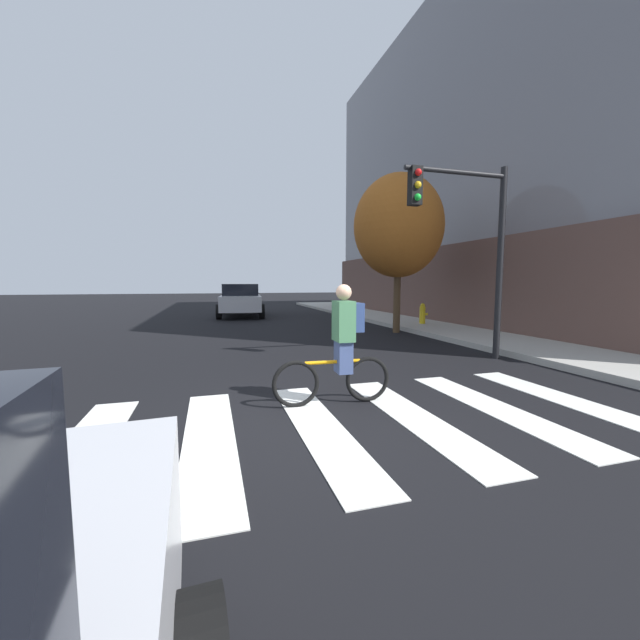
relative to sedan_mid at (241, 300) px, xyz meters
The scene contains 8 objects.
ground_plane 15.50m from the sedan_mid, 91.63° to the right, with size 120.00×120.00×0.00m, color black.
crosswalk_stripes 15.49m from the sedan_mid, 91.09° to the right, with size 8.06×3.30×0.01m.
sedan_mid is the anchor object (origin of this frame).
cyclist 14.70m from the sedan_mid, 89.04° to the right, with size 1.71×0.37×1.69m.
traffic_light_near 13.40m from the sedan_mid, 73.07° to the right, with size 2.47×0.28×4.20m.
fire_hydrant 9.38m from the sedan_mid, 47.64° to the right, with size 0.33×0.22×0.78m.
street_tree_near 9.63m from the sedan_mid, 59.65° to the right, with size 3.01×3.01×5.35m.
corner_building 18.17m from the sedan_mid, 16.85° to the right, with size 17.90×20.99×13.73m.
Camera 1 is at (-1.06, -4.13, 1.71)m, focal length 21.07 mm.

